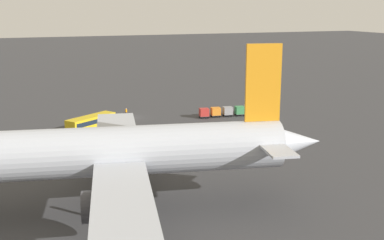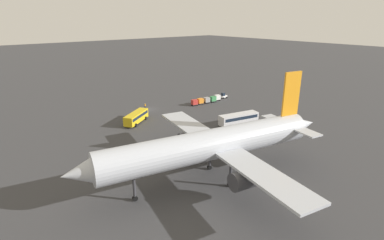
{
  "view_description": "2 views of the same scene",
  "coord_description": "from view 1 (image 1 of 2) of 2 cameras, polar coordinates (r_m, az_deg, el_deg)",
  "views": [
    {
      "loc": [
        24.38,
        97.46,
        22.88
      ],
      "look_at": [
        -4.6,
        23.67,
        4.25
      ],
      "focal_mm": 45.0,
      "sensor_mm": 36.0,
      "label": 1
    },
    {
      "loc": [
        49.08,
        82.38,
        29.03
      ],
      "look_at": [
        0.71,
        23.07,
        2.57
      ],
      "focal_mm": 28.0,
      "sensor_mm": 36.0,
      "label": 2
    }
  ],
  "objects": [
    {
      "name": "cargo_cart_white",
      "position": [
        105.97,
        6.82,
        1.32
      ],
      "size": [
        2.2,
        1.93,
        2.06
      ],
      "rotation": [
        0.0,
        0.0,
        -0.14
      ],
      "color": "#38383D",
      "rests_on": "ground"
    },
    {
      "name": "airplane",
      "position": [
        54.43,
        -10.28,
        -3.82
      ],
      "size": [
        51.11,
        43.82,
        18.93
      ],
      "rotation": [
        0.0,
        0.0,
        -0.2
      ],
      "color": "#B2B7C1",
      "rests_on": "ground"
    },
    {
      "name": "ground_plane",
      "position": [
        103.04,
        -7.21,
        0.29
      ],
      "size": [
        600.0,
        600.0,
        0.0
      ],
      "primitive_type": "plane",
      "color": "#38383A"
    },
    {
      "name": "cargo_cart_green",
      "position": [
        104.26,
        5.67,
        1.15
      ],
      "size": [
        2.2,
        1.93,
        2.06
      ],
      "rotation": [
        0.0,
        0.0,
        -0.14
      ],
      "color": "#38383D",
      "rests_on": "ground"
    },
    {
      "name": "shuttle_bus_far",
      "position": [
        80.32,
        6.03,
        -1.96
      ],
      "size": [
        12.16,
        5.26,
        3.24
      ],
      "rotation": [
        0.0,
        0.0,
        -0.21
      ],
      "color": "silver",
      "rests_on": "ground"
    },
    {
      "name": "baggage_tug",
      "position": [
        108.81,
        8.51,
        1.44
      ],
      "size": [
        2.46,
        1.74,
        2.1
      ],
      "rotation": [
        0.0,
        0.0,
        -0.05
      ],
      "color": "white",
      "rests_on": "ground"
    },
    {
      "name": "cargo_cart_red",
      "position": [
        101.64,
        1.44,
        0.9
      ],
      "size": [
        2.2,
        1.93,
        2.06
      ],
      "rotation": [
        0.0,
        0.0,
        -0.14
      ],
      "color": "#38383D",
      "rests_on": "ground"
    },
    {
      "name": "shuttle_bus_near",
      "position": [
        92.04,
        -11.87,
        -0.28
      ],
      "size": [
        10.11,
        8.03,
        3.04
      ],
      "rotation": [
        0.0,
        0.0,
        0.59
      ],
      "color": "gold",
      "rests_on": "ground"
    },
    {
      "name": "worker_person",
      "position": [
        104.41,
        -7.81,
        0.93
      ],
      "size": [
        0.38,
        0.38,
        1.74
      ],
      "color": "#1E1E2D",
      "rests_on": "ground"
    },
    {
      "name": "cargo_cart_grey",
      "position": [
        103.45,
        4.25,
        1.09
      ],
      "size": [
        2.2,
        1.93,
        2.06
      ],
      "rotation": [
        0.0,
        0.0,
        -0.14
      ],
      "color": "#38383D",
      "rests_on": "ground"
    },
    {
      "name": "cargo_cart_orange",
      "position": [
        102.66,
        2.82,
        1.01
      ],
      "size": [
        2.2,
        1.93,
        2.06
      ],
      "rotation": [
        0.0,
        0.0,
        -0.14
      ],
      "color": "#38383D",
      "rests_on": "ground"
    }
  ]
}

